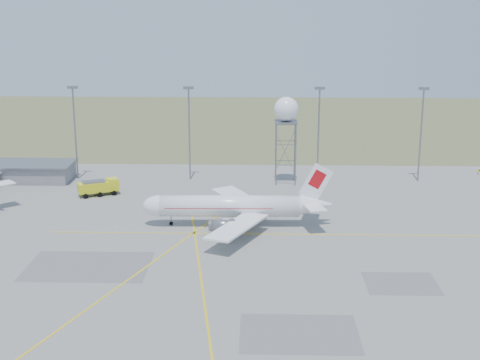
{
  "coord_description": "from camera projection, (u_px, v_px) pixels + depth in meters",
  "views": [
    {
      "loc": [
        5.04,
        -76.44,
        37.53
      ],
      "look_at": [
        1.76,
        40.0,
        6.76
      ],
      "focal_mm": 50.0,
      "sensor_mm": 36.0,
      "label": 1
    }
  ],
  "objects": [
    {
      "name": "ground",
      "position": [
        217.0,
        313.0,
        83.59
      ],
      "size": [
        400.0,
        400.0,
        0.0
      ],
      "primitive_type": "plane",
      "color": "gray",
      "rests_on": "ground"
    },
    {
      "name": "grass_strip",
      "position": [
        243.0,
        122.0,
        218.89
      ],
      "size": [
        400.0,
        120.0,
        0.03
      ],
      "primitive_type": "cube",
      "color": "#546236",
      "rests_on": "ground"
    },
    {
      "name": "mast_b",
      "position": [
        189.0,
        125.0,
        144.57
      ],
      "size": [
        2.2,
        0.5,
        20.5
      ],
      "color": "slate",
      "rests_on": "ground"
    },
    {
      "name": "mast_c",
      "position": [
        319.0,
        126.0,
        143.81
      ],
      "size": [
        2.2,
        0.5,
        20.5
      ],
      "color": "slate",
      "rests_on": "ground"
    },
    {
      "name": "building_grey",
      "position": [
        30.0,
        172.0,
        146.17
      ],
      "size": [
        19.0,
        10.0,
        3.9
      ],
      "color": "gray",
      "rests_on": "ground"
    },
    {
      "name": "fire_truck",
      "position": [
        99.0,
        188.0,
        134.93
      ],
      "size": [
        8.43,
        5.85,
        3.22
      ],
      "rotation": [
        0.0,
        0.0,
        0.44
      ],
      "color": "yellow",
      "rests_on": "ground"
    },
    {
      "name": "mast_d",
      "position": [
        421.0,
        126.0,
        143.21
      ],
      "size": [
        2.2,
        0.5,
        20.5
      ],
      "color": "slate",
      "rests_on": "ground"
    },
    {
      "name": "airliner_main",
      "position": [
        233.0,
        206.0,
        116.02
      ],
      "size": [
        33.03,
        32.13,
        11.24
      ],
      "rotation": [
        0.0,
        0.0,
        3.16
      ],
      "color": "white",
      "rests_on": "ground"
    },
    {
      "name": "radar_tower",
      "position": [
        286.0,
        135.0,
        141.96
      ],
      "size": [
        5.16,
        5.16,
        18.69
      ],
      "color": "slate",
      "rests_on": "ground"
    },
    {
      "name": "mast_a",
      "position": [
        75.0,
        125.0,
        145.25
      ],
      "size": [
        2.2,
        0.5,
        20.5
      ],
      "color": "slate",
      "rests_on": "ground"
    }
  ]
}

